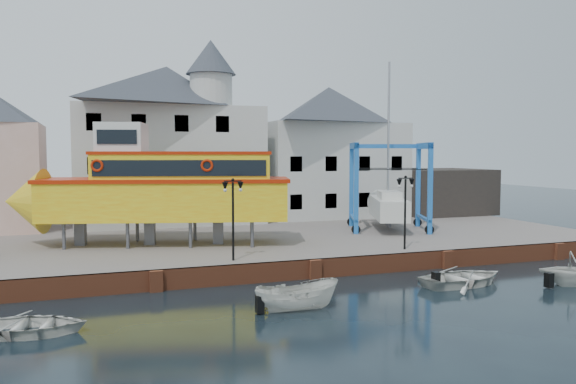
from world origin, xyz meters
name	(u,v)px	position (x,y,z in m)	size (l,w,h in m)	color
ground	(315,279)	(0.00, 0.00, 0.00)	(140.00, 140.00, 0.00)	black
hardstanding	(256,238)	(0.00, 11.00, 0.50)	(44.00, 22.00, 1.00)	#645D59
quay_wall	(314,269)	(0.00, 0.10, 0.50)	(44.00, 0.47, 1.00)	brown
building_white_main	(170,142)	(-4.87, 18.39, 7.34)	(14.00, 8.30, 14.00)	silver
building_white_right	(329,151)	(9.00, 19.00, 6.60)	(12.00, 8.00, 11.20)	silver
shed_dark	(438,191)	(19.00, 17.00, 3.00)	(8.00, 7.00, 4.00)	black
lamp_post_left	(233,198)	(-4.00, 1.20, 4.17)	(1.12, 0.32, 4.20)	black
lamp_post_right	(405,194)	(6.00, 1.20, 4.17)	(1.12, 0.32, 4.20)	black
tour_boat	(150,188)	(-7.47, 7.68, 4.41)	(17.04, 8.14, 7.22)	#59595E
travel_lift	(387,201)	(9.38, 9.26, 2.99)	(6.73, 8.06, 11.89)	#1854A5
motorboat_a	(297,310)	(-2.87, -5.14, 0.00)	(1.35, 3.58, 1.38)	silver
motorboat_b	(464,285)	(6.40, -3.66, 0.00)	(3.30, 4.62, 0.96)	silver
motorboat_c	(574,286)	(11.41, -5.61, 0.00)	(2.93, 3.40, 1.79)	silver
motorboat_d	(26,334)	(-13.07, -4.80, 0.00)	(3.00, 4.21, 0.87)	silver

